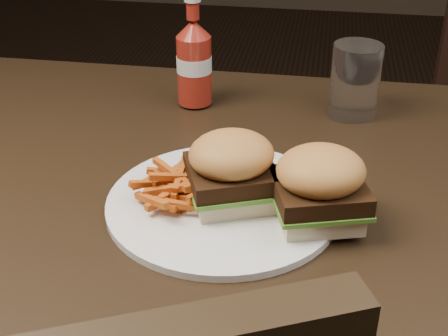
% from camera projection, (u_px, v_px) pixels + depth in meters
% --- Properties ---
extents(dining_table, '(1.20, 0.80, 0.04)m').
position_uv_depth(dining_table, '(210.00, 197.00, 0.83)').
color(dining_table, black).
rests_on(dining_table, ground).
extents(plate, '(0.29, 0.29, 0.01)m').
position_uv_depth(plate, '(223.00, 203.00, 0.77)').
color(plate, white).
rests_on(plate, dining_table).
extents(sandwich_half_a, '(0.12, 0.11, 0.02)m').
position_uv_depth(sandwich_half_a, '(231.00, 193.00, 0.76)').
color(sandwich_half_a, beige).
rests_on(sandwich_half_a, plate).
extents(sandwich_half_b, '(0.11, 0.11, 0.02)m').
position_uv_depth(sandwich_half_b, '(317.00, 210.00, 0.73)').
color(sandwich_half_b, beige).
rests_on(sandwich_half_b, plate).
extents(fries_pile, '(0.13, 0.13, 0.04)m').
position_uv_depth(fries_pile, '(181.00, 181.00, 0.77)').
color(fries_pile, '#B02B0A').
rests_on(fries_pile, plate).
extents(ketchup_bottle, '(0.07, 0.07, 0.11)m').
position_uv_depth(ketchup_bottle, '(194.00, 70.00, 1.01)').
color(ketchup_bottle, maroon).
rests_on(ketchup_bottle, dining_table).
extents(tumbler, '(0.10, 0.10, 0.12)m').
position_uv_depth(tumbler, '(355.00, 82.00, 0.98)').
color(tumbler, white).
rests_on(tumbler, dining_table).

